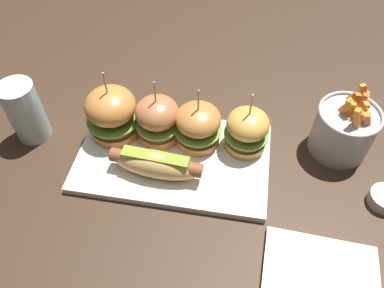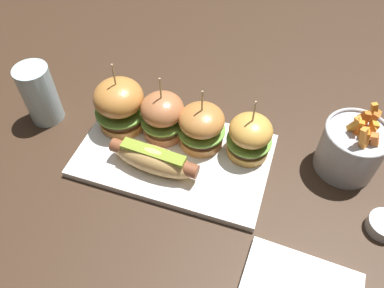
{
  "view_description": "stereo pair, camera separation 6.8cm",
  "coord_description": "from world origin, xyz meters",
  "px_view_note": "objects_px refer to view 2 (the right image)",
  "views": [
    {
      "loc": [
        0.11,
        -0.43,
        0.58
      ],
      "look_at": [
        0.04,
        0.0,
        0.05
      ],
      "focal_mm": 35.86,
      "sensor_mm": 36.0,
      "label": 1
    },
    {
      "loc": [
        0.17,
        -0.41,
        0.58
      ],
      "look_at": [
        0.04,
        0.0,
        0.05
      ],
      "focal_mm": 35.86,
      "sensor_mm": 36.0,
      "label": 2
    }
  ],
  "objects_px": {
    "hot_dog": "(154,159)",
    "slider_center_right": "(201,126)",
    "slider_far_left": "(120,104)",
    "platter_main": "(174,155)",
    "slider_far_right": "(250,137)",
    "slider_center_left": "(163,116)",
    "water_glass": "(40,94)",
    "sauce_ramekin": "(384,225)",
    "fries_bucket": "(352,148)"
  },
  "relations": [
    {
      "from": "hot_dog",
      "to": "slider_far_right",
      "type": "bearing_deg",
      "value": 31.1
    },
    {
      "from": "hot_dog",
      "to": "slider_center_right",
      "type": "xyz_separation_m",
      "value": [
        0.06,
        0.09,
        0.02
      ]
    },
    {
      "from": "platter_main",
      "to": "fries_bucket",
      "type": "distance_m",
      "value": 0.32
    },
    {
      "from": "slider_center_left",
      "to": "slider_center_right",
      "type": "distance_m",
      "value": 0.08
    },
    {
      "from": "platter_main",
      "to": "slider_center_right",
      "type": "height_order",
      "value": "slider_center_right"
    },
    {
      "from": "slider_center_right",
      "to": "slider_far_right",
      "type": "height_order",
      "value": "same"
    },
    {
      "from": "slider_far_left",
      "to": "fries_bucket",
      "type": "relative_size",
      "value": 1.03
    },
    {
      "from": "water_glass",
      "to": "hot_dog",
      "type": "bearing_deg",
      "value": -13.32
    },
    {
      "from": "hot_dog",
      "to": "fries_bucket",
      "type": "height_order",
      "value": "fries_bucket"
    },
    {
      "from": "slider_far_left",
      "to": "slider_center_left",
      "type": "height_order",
      "value": "slider_far_left"
    },
    {
      "from": "slider_center_right",
      "to": "slider_center_left",
      "type": "bearing_deg",
      "value": -179.35
    },
    {
      "from": "slider_far_right",
      "to": "water_glass",
      "type": "relative_size",
      "value": 1.04
    },
    {
      "from": "slider_far_left",
      "to": "slider_far_right",
      "type": "distance_m",
      "value": 0.25
    },
    {
      "from": "hot_dog",
      "to": "slider_far_left",
      "type": "distance_m",
      "value": 0.13
    },
    {
      "from": "slider_far_left",
      "to": "platter_main",
      "type": "bearing_deg",
      "value": -18.21
    },
    {
      "from": "slider_far_right",
      "to": "slider_center_left",
      "type": "bearing_deg",
      "value": -178.54
    },
    {
      "from": "hot_dog",
      "to": "slider_center_left",
      "type": "height_order",
      "value": "slider_center_left"
    },
    {
      "from": "slider_center_left",
      "to": "water_glass",
      "type": "bearing_deg",
      "value": -174.62
    },
    {
      "from": "hot_dog",
      "to": "fries_bucket",
      "type": "relative_size",
      "value": 1.17
    },
    {
      "from": "slider_far_right",
      "to": "sauce_ramekin",
      "type": "distance_m",
      "value": 0.26
    },
    {
      "from": "slider_far_left",
      "to": "slider_center_right",
      "type": "xyz_separation_m",
      "value": [
        0.16,
        0.0,
        -0.01
      ]
    },
    {
      "from": "hot_dog",
      "to": "slider_center_left",
      "type": "relative_size",
      "value": 1.21
    },
    {
      "from": "slider_center_right",
      "to": "water_glass",
      "type": "xyz_separation_m",
      "value": [
        -0.33,
        -0.02,
        0.01
      ]
    },
    {
      "from": "hot_dog",
      "to": "slider_center_right",
      "type": "bearing_deg",
      "value": 55.36
    },
    {
      "from": "slider_far_left",
      "to": "sauce_ramekin",
      "type": "relative_size",
      "value": 2.67
    },
    {
      "from": "slider_center_left",
      "to": "slider_center_right",
      "type": "bearing_deg",
      "value": 0.65
    },
    {
      "from": "hot_dog",
      "to": "sauce_ramekin",
      "type": "relative_size",
      "value": 3.03
    },
    {
      "from": "slider_center_left",
      "to": "water_glass",
      "type": "height_order",
      "value": "slider_center_left"
    },
    {
      "from": "slider_center_left",
      "to": "sauce_ramekin",
      "type": "distance_m",
      "value": 0.42
    },
    {
      "from": "slider_center_left",
      "to": "hot_dog",
      "type": "bearing_deg",
      "value": -79.8
    },
    {
      "from": "slider_center_right",
      "to": "water_glass",
      "type": "relative_size",
      "value": 1.04
    },
    {
      "from": "slider_center_left",
      "to": "slider_far_right",
      "type": "xyz_separation_m",
      "value": [
        0.17,
        0.0,
        -0.0
      ]
    },
    {
      "from": "hot_dog",
      "to": "sauce_ramekin",
      "type": "bearing_deg",
      "value": 1.95
    },
    {
      "from": "platter_main",
      "to": "water_glass",
      "type": "height_order",
      "value": "water_glass"
    },
    {
      "from": "slider_center_right",
      "to": "fries_bucket",
      "type": "bearing_deg",
      "value": 8.43
    },
    {
      "from": "water_glass",
      "to": "sauce_ramekin",
      "type": "bearing_deg",
      "value": -4.25
    },
    {
      "from": "slider_center_right",
      "to": "fries_bucket",
      "type": "relative_size",
      "value": 0.91
    },
    {
      "from": "sauce_ramekin",
      "to": "platter_main",
      "type": "bearing_deg",
      "value": 175.39
    },
    {
      "from": "slider_center_left",
      "to": "sauce_ramekin",
      "type": "height_order",
      "value": "slider_center_left"
    },
    {
      "from": "slider_far_right",
      "to": "water_glass",
      "type": "distance_m",
      "value": 0.42
    },
    {
      "from": "sauce_ramekin",
      "to": "water_glass",
      "type": "height_order",
      "value": "water_glass"
    },
    {
      "from": "sauce_ramekin",
      "to": "hot_dog",
      "type": "bearing_deg",
      "value": -178.05
    },
    {
      "from": "slider_center_left",
      "to": "slider_far_right",
      "type": "bearing_deg",
      "value": 1.46
    },
    {
      "from": "slider_center_right",
      "to": "sauce_ramekin",
      "type": "xyz_separation_m",
      "value": [
        0.34,
        -0.07,
        -0.05
      ]
    },
    {
      "from": "hot_dog",
      "to": "slider_far_left",
      "type": "bearing_deg",
      "value": 140.44
    },
    {
      "from": "slider_far_right",
      "to": "fries_bucket",
      "type": "xyz_separation_m",
      "value": [
        0.18,
        0.04,
        -0.01
      ]
    },
    {
      "from": "slider_center_right",
      "to": "water_glass",
      "type": "bearing_deg",
      "value": -175.72
    },
    {
      "from": "hot_dog",
      "to": "water_glass",
      "type": "height_order",
      "value": "water_glass"
    },
    {
      "from": "platter_main",
      "to": "slider_far_right",
      "type": "relative_size",
      "value": 2.72
    },
    {
      "from": "slider_far_right",
      "to": "water_glass",
      "type": "xyz_separation_m",
      "value": [
        -0.42,
        -0.03,
        0.01
      ]
    }
  ]
}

